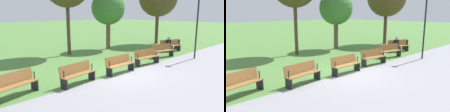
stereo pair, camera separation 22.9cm
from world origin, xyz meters
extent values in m
plane|color=#54843D|center=(0.00, 0.00, 0.00)|extent=(120.00, 120.00, 0.00)
cube|color=#939399|center=(0.00, 3.10, 0.00)|extent=(29.31, 6.24, 0.01)
cube|color=#996633|center=(-7.25, -1.38, 0.45)|extent=(1.76, 1.04, 0.04)
cube|color=#996633|center=(-7.32, -1.57, 0.69)|extent=(1.64, 0.73, 0.40)
cube|color=black|center=(-7.99, -1.09, 0.21)|extent=(0.19, 0.37, 0.43)
cylinder|color=black|center=(-7.98, -1.07, 0.61)|extent=(0.06, 0.06, 0.30)
cube|color=black|center=(-6.50, -1.68, 0.21)|extent=(0.19, 0.37, 0.43)
cylinder|color=black|center=(-6.49, -1.66, 0.61)|extent=(0.06, 0.06, 0.30)
cube|color=#996633|center=(-4.89, -0.62, 0.45)|extent=(1.78, 0.86, 0.04)
cube|color=#996633|center=(-4.94, -0.81, 0.69)|extent=(1.70, 0.53, 0.40)
cube|color=black|center=(-5.67, -0.42, 0.21)|extent=(0.15, 0.38, 0.43)
cylinder|color=black|center=(-5.67, -0.40, 0.61)|extent=(0.05, 0.05, 0.30)
cube|color=black|center=(-4.12, -0.82, 0.21)|extent=(0.15, 0.38, 0.43)
cylinder|color=black|center=(-4.11, -0.80, 0.61)|extent=(0.05, 0.05, 0.30)
cube|color=#996633|center=(-2.47, -0.16, 0.45)|extent=(1.77, 0.65, 0.04)
cube|color=#996633|center=(-2.49, -0.35, 0.69)|extent=(1.72, 0.32, 0.40)
cube|color=black|center=(-3.26, -0.05, 0.21)|extent=(0.11, 0.38, 0.43)
cylinder|color=black|center=(-3.26, -0.03, 0.61)|extent=(0.05, 0.05, 0.30)
cube|color=black|center=(-1.67, -0.26, 0.21)|extent=(0.11, 0.38, 0.43)
cylinder|color=black|center=(-1.67, -0.24, 0.61)|extent=(0.05, 0.05, 0.30)
cube|color=#996633|center=(0.00, 0.00, 0.45)|extent=(1.72, 0.44, 0.04)
cube|color=#996633|center=(0.00, -0.20, 0.69)|extent=(1.72, 0.10, 0.40)
cube|color=black|center=(-0.80, 0.00, 0.21)|extent=(0.06, 0.37, 0.43)
cylinder|color=black|center=(-0.80, 0.02, 0.61)|extent=(0.04, 0.04, 0.30)
cube|color=black|center=(0.80, 0.00, 0.21)|extent=(0.06, 0.37, 0.43)
cylinder|color=black|center=(0.80, 0.02, 0.61)|extent=(0.04, 0.04, 0.30)
cube|color=#996633|center=(2.47, -0.16, 0.45)|extent=(1.77, 0.65, 0.04)
cube|color=#996633|center=(2.49, -0.35, 0.69)|extent=(1.72, 0.32, 0.40)
cube|color=black|center=(1.67, -0.26, 0.21)|extent=(0.11, 0.38, 0.43)
cylinder|color=black|center=(1.67, -0.24, 0.61)|extent=(0.05, 0.05, 0.30)
cube|color=black|center=(3.26, -0.05, 0.21)|extent=(0.11, 0.38, 0.43)
cylinder|color=black|center=(3.26, -0.03, 0.61)|extent=(0.05, 0.05, 0.30)
cube|color=#996633|center=(4.89, -0.62, 0.45)|extent=(1.78, 0.86, 0.04)
cube|color=#996633|center=(4.94, -0.81, 0.69)|extent=(1.70, 0.53, 0.40)
cube|color=black|center=(4.12, -0.82, 0.21)|extent=(0.15, 0.38, 0.43)
cylinder|color=black|center=(4.11, -0.80, 0.61)|extent=(0.05, 0.05, 0.30)
cube|color=black|center=(-7.06, -1.48, 0.70)|extent=(0.37, 0.30, 0.50)
sphere|color=tan|center=(-7.06, -1.46, 1.09)|extent=(0.22, 0.22, 0.22)
cylinder|color=#23232D|center=(-7.08, -1.28, 0.43)|extent=(0.25, 0.38, 0.13)
cylinder|color=#23232D|center=(-7.02, -1.11, 0.21)|extent=(0.14, 0.14, 0.43)
cylinder|color=#23232D|center=(-6.91, -1.34, 0.43)|extent=(0.25, 0.38, 0.13)
cylinder|color=#23232D|center=(-6.85, -1.18, 0.21)|extent=(0.14, 0.14, 0.43)
cylinder|color=brown|center=(-4.65, -5.71, 1.23)|extent=(0.36, 0.36, 2.47)
sphere|color=#3D7533|center=(-4.65, -5.71, 3.35)|extent=(2.72, 2.72, 2.72)
cylinder|color=#4C3828|center=(-10.11, -4.59, 1.60)|extent=(0.31, 0.31, 3.21)
cylinder|color=#4C3828|center=(-0.90, -5.87, 1.93)|extent=(0.25, 0.25, 3.86)
cylinder|color=black|center=(-6.07, 1.08, 1.91)|extent=(0.10, 0.10, 3.83)
cylinder|color=black|center=(-8.65, -1.60, 0.40)|extent=(0.46, 0.46, 0.80)
camera|label=1|loc=(7.61, 6.99, 3.03)|focal=34.17mm
camera|label=2|loc=(7.44, 7.15, 3.03)|focal=34.17mm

